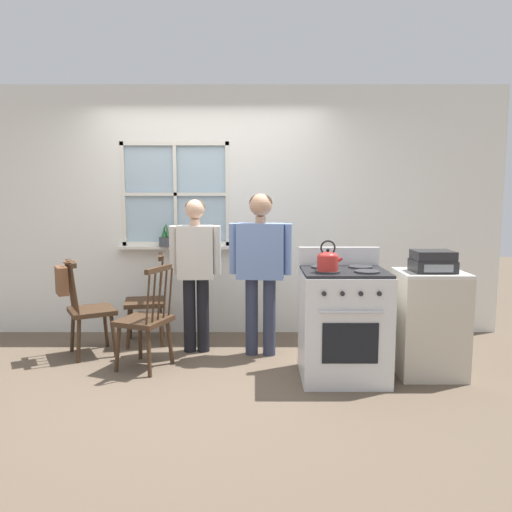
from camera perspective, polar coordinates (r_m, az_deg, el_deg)
ground_plane at (r=4.41m, az=-6.62°, el=-13.54°), size 16.00×16.00×0.00m
wall_back at (r=5.52m, az=-4.91°, el=4.89°), size 6.40×0.16×2.70m
chair_by_window at (r=5.08m, az=-18.35°, el=-5.98°), size 0.55×0.56×0.93m
chair_near_wall at (r=4.56m, az=-12.35°, el=-7.25°), size 0.53×0.54×0.93m
chair_center_cluster at (r=5.32m, az=-12.20°, el=-5.17°), size 0.47×0.49×0.93m
person_elderly_left at (r=4.87m, az=-6.78°, el=-0.73°), size 0.50×0.22×1.50m
person_teen_center at (r=4.73m, az=0.67°, el=-0.11°), size 0.60×0.26×1.55m
stove at (r=4.30m, az=10.08°, el=-7.54°), size 0.71×0.68×1.08m
kettle at (r=4.04m, az=8.35°, el=-0.48°), size 0.21×0.17×0.25m
potted_plant at (r=5.51m, az=-10.15°, el=2.00°), size 0.14×0.14×0.26m
handbag at (r=4.98m, az=-21.16°, el=-2.55°), size 0.25×0.24×0.31m
side_counter at (r=4.56m, az=19.32°, el=-7.27°), size 0.55×0.50×0.90m
stereo at (r=4.44m, az=19.70°, el=-0.60°), size 0.34×0.29×0.18m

